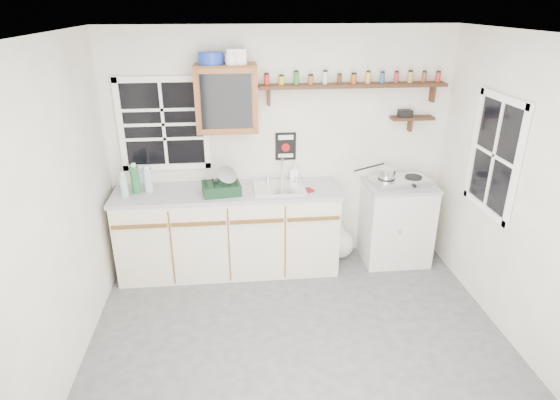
{
  "coord_description": "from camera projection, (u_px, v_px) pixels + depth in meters",
  "views": [
    {
      "loc": [
        -0.5,
        -3.17,
        2.7
      ],
      "look_at": [
        -0.12,
        0.55,
        1.11
      ],
      "focal_mm": 30.0,
      "sensor_mm": 36.0,
      "label": 1
    }
  ],
  "objects": [
    {
      "name": "sink",
      "position": [
        279.0,
        187.0,
        4.83
      ],
      "size": [
        0.52,
        0.44,
        0.29
      ],
      "color": "silver",
      "rests_on": "main_cabinet"
    },
    {
      "name": "water_bottles",
      "position": [
        137.0,
        181.0,
        4.66
      ],
      "size": [
        0.3,
        0.19,
        0.31
      ],
      "color": "#A5BBC2",
      "rests_on": "main_cabinet"
    },
    {
      "name": "dish_rack",
      "position": [
        223.0,
        185.0,
        4.67
      ],
      "size": [
        0.4,
        0.32,
        0.28
      ],
      "rotation": [
        0.0,
        0.0,
        0.14
      ],
      "color": "black",
      "rests_on": "main_cabinet"
    },
    {
      "name": "warning_sign",
      "position": [
        286.0,
        146.0,
        4.96
      ],
      "size": [
        0.22,
        0.02,
        0.3
      ],
      "color": "black",
      "rests_on": "wall_back"
    },
    {
      "name": "hotplate",
      "position": [
        400.0,
        181.0,
        4.94
      ],
      "size": [
        0.63,
        0.39,
        0.08
      ],
      "rotation": [
        0.0,
        0.0,
        0.14
      ],
      "color": "silver",
      "rests_on": "right_cabinet"
    },
    {
      "name": "saucepan",
      "position": [
        386.0,
        173.0,
        4.9
      ],
      "size": [
        0.39,
        0.3,
        0.18
      ],
      "rotation": [
        0.0,
        0.0,
        -0.77
      ],
      "color": "silver",
      "rests_on": "hotplate"
    },
    {
      "name": "soap_bottle",
      "position": [
        295.0,
        171.0,
        5.01
      ],
      "size": [
        0.11,
        0.11,
        0.2
      ],
      "primitive_type": "imported",
      "rotation": [
        0.0,
        0.0,
        -0.22
      ],
      "color": "silver",
      "rests_on": "main_cabinet"
    },
    {
      "name": "upper_cabinet",
      "position": [
        227.0,
        99.0,
        4.56
      ],
      "size": [
        0.6,
        0.32,
        0.65
      ],
      "color": "#5D3417",
      "rests_on": "wall_back"
    },
    {
      "name": "secondary_shelf",
      "position": [
        410.0,
        117.0,
        4.91
      ],
      "size": [
        0.45,
        0.16,
        0.24
      ],
      "color": "black",
      "rests_on": "wall_back"
    },
    {
      "name": "rag",
      "position": [
        307.0,
        191.0,
        4.75
      ],
      "size": [
        0.16,
        0.15,
        0.02
      ],
      "primitive_type": "cube",
      "rotation": [
        0.0,
        0.0,
        0.4
      ],
      "color": "maroon",
      "rests_on": "main_cabinet"
    },
    {
      "name": "trash_bag",
      "position": [
        340.0,
        243.0,
        5.28
      ],
      "size": [
        0.37,
        0.33,
        0.42
      ],
      "color": "silver",
      "rests_on": "floor"
    },
    {
      "name": "room",
      "position": [
        303.0,
        211.0,
        3.52
      ],
      "size": [
        3.64,
        3.24,
        2.54
      ],
      "color": "#48484B",
      "rests_on": "ground"
    },
    {
      "name": "right_cabinet",
      "position": [
        396.0,
        222.0,
        5.16
      ],
      "size": [
        0.73,
        0.57,
        0.91
      ],
      "color": "silver",
      "rests_on": "floor"
    },
    {
      "name": "window_back",
      "position": [
        163.0,
        124.0,
        4.74
      ],
      "size": [
        0.93,
        0.03,
        0.98
      ],
      "color": "black",
      "rests_on": "wall_back"
    },
    {
      "name": "upper_cabinet_clutter",
      "position": [
        222.0,
        58.0,
        4.41
      ],
      "size": [
        0.45,
        0.24,
        0.14
      ],
      "color": "#1A35A9",
      "rests_on": "upper_cabinet"
    },
    {
      "name": "spice_shelf",
      "position": [
        353.0,
        84.0,
        4.7
      ],
      "size": [
        1.91,
        0.18,
        0.34
      ],
      "color": "black",
      "rests_on": "wall_back"
    },
    {
      "name": "main_cabinet",
      "position": [
        229.0,
        230.0,
        4.96
      ],
      "size": [
        2.31,
        0.63,
        0.92
      ],
      "color": "beige",
      "rests_on": "floor"
    },
    {
      "name": "window_right",
      "position": [
        495.0,
        156.0,
        4.11
      ],
      "size": [
        0.03,
        0.78,
        1.08
      ],
      "color": "black",
      "rests_on": "wall_back"
    }
  ]
}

